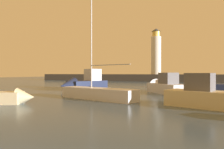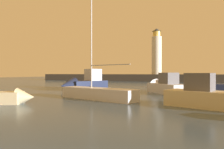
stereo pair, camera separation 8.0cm
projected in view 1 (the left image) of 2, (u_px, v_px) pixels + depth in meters
ground_plane at (156, 89)px, 34.83m from camera, size 220.00×220.00×0.00m
breakwater at (176, 78)px, 65.16m from camera, size 97.18×4.52×2.29m
lighthouse at (156, 53)px, 67.43m from camera, size 3.10×3.10×14.66m
motorboat_4 at (83, 83)px, 33.43m from camera, size 5.44×8.67×3.80m
motorboat_5 at (162, 86)px, 28.40m from camera, size 7.01×7.70×3.14m
sailboat_moored at (98, 93)px, 21.20m from camera, size 8.89×4.30×13.85m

